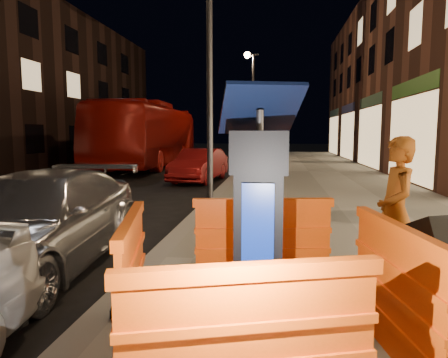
# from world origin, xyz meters

# --- Properties ---
(ground_plane) EXTENTS (120.00, 120.00, 0.00)m
(ground_plane) POSITION_xyz_m (0.00, 0.00, 0.00)
(ground_plane) COLOR black
(ground_plane) RESTS_ON ground
(sidewalk) EXTENTS (6.00, 60.00, 0.15)m
(sidewalk) POSITION_xyz_m (3.00, 0.00, 0.07)
(sidewalk) COLOR gray
(sidewalk) RESTS_ON ground
(kerb) EXTENTS (0.30, 60.00, 0.15)m
(kerb) POSITION_xyz_m (0.00, 0.00, 0.07)
(kerb) COLOR slate
(kerb) RESTS_ON ground
(parking_kiosk) EXTENTS (0.70, 0.70, 1.87)m
(parking_kiosk) POSITION_xyz_m (1.48, -2.27, 1.09)
(parking_kiosk) COLOR black
(parking_kiosk) RESTS_ON sidewalk
(barrier_back) EXTENTS (1.41, 0.75, 1.04)m
(barrier_back) POSITION_xyz_m (1.48, -1.32, 0.67)
(barrier_back) COLOR #FE530C
(barrier_back) RESTS_ON sidewalk
(barrier_kerbside) EXTENTS (0.86, 1.43, 1.04)m
(barrier_kerbside) POSITION_xyz_m (0.53, -2.27, 0.67)
(barrier_kerbside) COLOR #FE530C
(barrier_kerbside) RESTS_ON sidewalk
(barrier_bldgside) EXTENTS (0.77, 1.41, 1.04)m
(barrier_bldgside) POSITION_xyz_m (2.43, -2.27, 0.67)
(barrier_bldgside) COLOR #FE530C
(barrier_bldgside) RESTS_ON sidewalk
(car_silver) EXTENTS (2.04, 4.50, 1.28)m
(car_silver) POSITION_xyz_m (-1.56, -0.20, 0.00)
(car_silver) COLOR #BDBDC2
(car_silver) RESTS_ON ground
(car_red) EXTENTS (1.72, 3.81, 1.21)m
(car_red) POSITION_xyz_m (-1.23, 9.48, 0.00)
(car_red) COLOR maroon
(car_red) RESTS_ON ground
(bus_doubledecker) EXTENTS (3.28, 11.97, 3.30)m
(bus_doubledecker) POSITION_xyz_m (-5.07, 15.51, 0.00)
(bus_doubledecker) COLOR #97100A
(bus_doubledecker) RESTS_ON ground
(man) EXTENTS (0.40, 0.60, 1.63)m
(man) POSITION_xyz_m (2.87, -0.67, 0.96)
(man) COLOR #994A13
(man) RESTS_ON sidewalk
(street_lamp_mid) EXTENTS (0.12, 0.12, 6.00)m
(street_lamp_mid) POSITION_xyz_m (0.25, 3.00, 3.15)
(street_lamp_mid) COLOR #3F3F44
(street_lamp_mid) RESTS_ON sidewalk
(street_lamp_far) EXTENTS (0.12, 0.12, 6.00)m
(street_lamp_far) POSITION_xyz_m (0.25, 18.00, 3.15)
(street_lamp_far) COLOR #3F3F44
(street_lamp_far) RESTS_ON sidewalk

